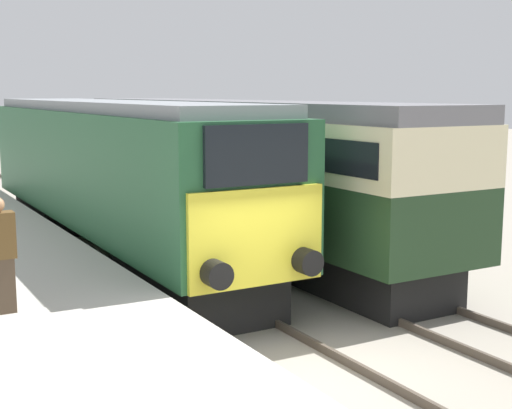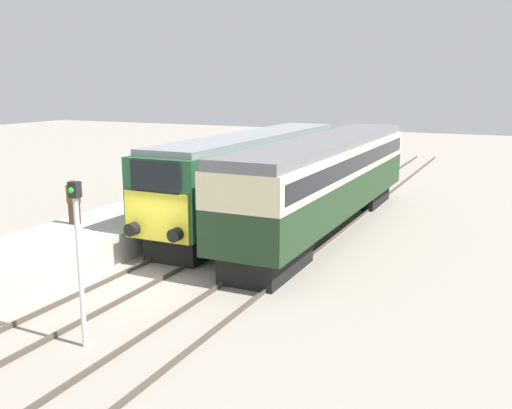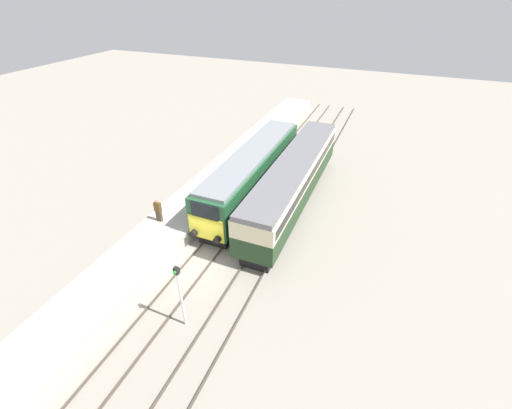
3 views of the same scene
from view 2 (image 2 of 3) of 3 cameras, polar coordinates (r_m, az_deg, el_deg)
name	(u,v)px [view 2 (image 2 of 3)]	position (r m, az deg, el deg)	size (l,w,h in m)	color
ground_plane	(130,284)	(18.29, -12.45, -7.74)	(120.00, 120.00, 0.00)	gray
platform_left	(180,208)	(26.28, -7.61, -0.33)	(3.50, 50.00, 1.04)	#B7B2A8
rails_near_track	(210,242)	(22.23, -4.59, -3.74)	(1.51, 60.00, 0.14)	#4C4238
rails_far_track	(292,253)	(20.81, 3.60, -4.83)	(1.50, 60.00, 0.14)	#4C4238
locomotive	(254,173)	(25.16, -0.25, 3.16)	(2.70, 15.21, 3.94)	black
passenger_carriage	(327,175)	(23.88, 7.14, 2.97)	(2.75, 16.53, 3.93)	black
person_on_platform	(74,202)	(21.74, -17.76, 0.23)	(0.44, 0.26, 1.67)	#473828
signal_post	(79,251)	(13.67, -17.31, -4.46)	(0.24, 0.28, 3.96)	silver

